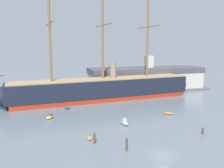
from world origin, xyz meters
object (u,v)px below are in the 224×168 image
dinghy_far_right (165,92)px  mooring_piling_right_pair (203,131)px  dinghy_mid_right (169,113)px  motorboat_near_centre (125,122)px  dockside_warehouse_right (146,79)px  mooring_piling_nearest (127,145)px  seagull_in_flight (123,42)px  dinghy_far_left (23,97)px  motorboat_distant_centre (94,90)px  mooring_piling_left_pair (94,138)px  tall_ship (103,89)px  dinghy_foreground_left (90,138)px  motorboat_mid_left (50,117)px  dinghy_alongside_bow (67,108)px

dinghy_far_right → mooring_piling_right_pair: (-15.27, -43.77, 0.35)m
dinghy_mid_right → motorboat_near_centre: bearing=-162.0°
dockside_warehouse_right → mooring_piling_nearest: bearing=-117.4°
dinghy_mid_right → seagull_in_flight: size_ratio=2.45×
dinghy_far_left → seagull_in_flight: bearing=-58.1°
seagull_in_flight → motorboat_distant_centre: bearing=86.4°
mooring_piling_nearest → mooring_piling_left_pair: (-4.74, 5.06, -0.17)m
mooring_piling_nearest → dockside_warehouse_right: 63.42m
tall_ship → mooring_piling_nearest: 42.55m
dinghy_far_left → mooring_piling_right_pair: mooring_piling_right_pair is taller
dinghy_far_right → dockside_warehouse_right: bearing=116.8°
dinghy_foreground_left → dinghy_far_right: 55.69m
dinghy_mid_right → dockside_warehouse_right: 38.74m
motorboat_near_centre → tall_ship: bearing=86.2°
motorboat_distant_centre → dinghy_mid_right: bearing=-72.4°
motorboat_mid_left → mooring_piling_left_pair: bearing=-68.8°
dinghy_foreground_left → motorboat_near_centre: 12.06m
mooring_piling_nearest → dockside_warehouse_right: bearing=62.6°
dinghy_foreground_left → motorboat_distant_centre: 52.22m
dinghy_foreground_left → dinghy_mid_right: 27.16m
dinghy_far_right → dockside_warehouse_right: 11.06m
motorboat_mid_left → dinghy_far_right: motorboat_mid_left is taller
mooring_piling_left_pair → dockside_warehouse_right: 61.47m
motorboat_mid_left → mooring_piling_right_pair: 37.20m
motorboat_distant_centre → dinghy_far_right: bearing=-22.3°
tall_ship → dockside_warehouse_right: size_ratio=1.45×
dinghy_foreground_left → dinghy_far_left: bearing=108.3°
motorboat_near_centre → dinghy_mid_right: bearing=18.0°
dinghy_far_left → motorboat_near_centre: bearing=-57.4°
mooring_piling_nearest → dockside_warehouse_right: (29.18, 56.19, 3.59)m
motorboat_mid_left → mooring_piling_left_pair: (7.49, -19.30, 0.58)m
dinghy_alongside_bow → seagull_in_flight: (10.87, -18.87, 19.20)m
motorboat_mid_left → mooring_piling_right_pair: bearing=-34.4°
dinghy_mid_right → mooring_piling_right_pair: 15.66m
mooring_piling_right_pair → dockside_warehouse_right: 54.05m
dinghy_mid_right → mooring_piling_nearest: size_ratio=1.08×
dockside_warehouse_right → seagull_in_flight: size_ratio=50.66×
motorboat_near_centre → dinghy_mid_right: size_ratio=1.31×
mooring_piling_left_pair → motorboat_distant_centre: bearing=77.7°
dinghy_alongside_bow → motorboat_distant_centre: (13.67, 25.24, 0.22)m
tall_ship → dockside_warehouse_right: tall_ship is taller
dinghy_alongside_bow → seagull_in_flight: 29.04m
dinghy_mid_right → seagull_in_flight: 24.97m
motorboat_near_centre → dinghy_alongside_bow: 21.95m
tall_ship → dinghy_foreground_left: (-11.77, -34.57, -3.74)m
dinghy_far_left → motorboat_distant_centre: bearing=9.6°
motorboat_distant_centre → mooring_piling_left_pair: (-11.58, -53.12, 0.55)m
dockside_warehouse_right → motorboat_near_centre: bearing=-120.3°
motorboat_near_centre → mooring_piling_left_pair: bearing=-135.7°
dinghy_far_left → mooring_piling_nearest: 57.36m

